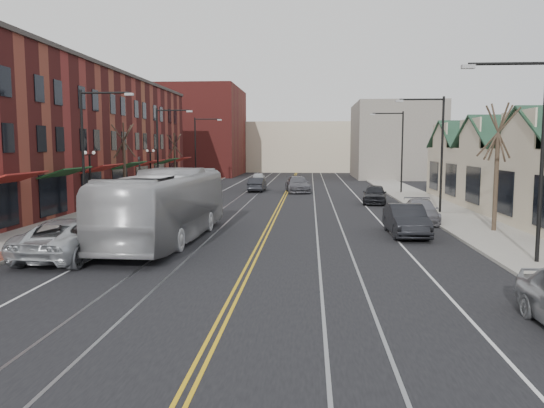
# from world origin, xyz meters

# --- Properties ---
(ground) EXTENTS (160.00, 160.00, 0.00)m
(ground) POSITION_xyz_m (0.00, 0.00, 0.00)
(ground) COLOR black
(ground) RESTS_ON ground
(sidewalk_left) EXTENTS (4.00, 120.00, 0.15)m
(sidewalk_left) POSITION_xyz_m (-12.00, 20.00, 0.07)
(sidewalk_left) COLOR gray
(sidewalk_left) RESTS_ON ground
(sidewalk_right) EXTENTS (4.00, 120.00, 0.15)m
(sidewalk_right) POSITION_xyz_m (12.00, 20.00, 0.07)
(sidewalk_right) COLOR gray
(sidewalk_right) RESTS_ON ground
(building_left) EXTENTS (10.00, 50.00, 11.00)m
(building_left) POSITION_xyz_m (-19.00, 27.00, 5.50)
(building_left) COLOR maroon
(building_left) RESTS_ON ground
(backdrop_left) EXTENTS (14.00, 18.00, 14.00)m
(backdrop_left) POSITION_xyz_m (-16.00, 70.00, 7.00)
(backdrop_left) COLOR maroon
(backdrop_left) RESTS_ON ground
(backdrop_mid) EXTENTS (22.00, 14.00, 9.00)m
(backdrop_mid) POSITION_xyz_m (0.00, 85.00, 4.50)
(backdrop_mid) COLOR beige
(backdrop_mid) RESTS_ON ground
(backdrop_right) EXTENTS (12.00, 16.00, 11.00)m
(backdrop_right) POSITION_xyz_m (15.00, 65.00, 5.50)
(backdrop_right) COLOR slate
(backdrop_right) RESTS_ON ground
(streetlight_l_1) EXTENTS (3.33, 0.25, 8.00)m
(streetlight_l_1) POSITION_xyz_m (-11.05, 16.00, 5.03)
(streetlight_l_1) COLOR black
(streetlight_l_1) RESTS_ON sidewalk_left
(streetlight_l_2) EXTENTS (3.33, 0.25, 8.00)m
(streetlight_l_2) POSITION_xyz_m (-11.05, 32.00, 5.03)
(streetlight_l_2) COLOR black
(streetlight_l_2) RESTS_ON sidewalk_left
(streetlight_l_3) EXTENTS (3.33, 0.25, 8.00)m
(streetlight_l_3) POSITION_xyz_m (-11.05, 48.00, 5.03)
(streetlight_l_3) COLOR black
(streetlight_l_3) RESTS_ON sidewalk_left
(streetlight_r_0) EXTENTS (3.33, 0.25, 8.00)m
(streetlight_r_0) POSITION_xyz_m (11.05, 6.00, 5.03)
(streetlight_r_0) COLOR black
(streetlight_r_0) RESTS_ON sidewalk_right
(streetlight_r_1) EXTENTS (3.33, 0.25, 8.00)m
(streetlight_r_1) POSITION_xyz_m (11.05, 22.00, 5.03)
(streetlight_r_1) COLOR black
(streetlight_r_1) RESTS_ON sidewalk_right
(streetlight_r_2) EXTENTS (3.33, 0.25, 8.00)m
(streetlight_r_2) POSITION_xyz_m (11.05, 38.00, 5.03)
(streetlight_r_2) COLOR black
(streetlight_r_2) RESTS_ON sidewalk_right
(lamppost_l_2) EXTENTS (0.84, 0.28, 4.27)m
(lamppost_l_2) POSITION_xyz_m (-12.80, 20.00, 2.20)
(lamppost_l_2) COLOR black
(lamppost_l_2) RESTS_ON sidewalk_left
(lamppost_l_3) EXTENTS (0.84, 0.28, 4.27)m
(lamppost_l_3) POSITION_xyz_m (-12.80, 34.00, 2.20)
(lamppost_l_3) COLOR black
(lamppost_l_3) RESTS_ON sidewalk_left
(tree_left_near) EXTENTS (1.78, 1.37, 6.48)m
(tree_left_near) POSITION_xyz_m (-12.50, 26.00, 3.51)
(tree_left_near) COLOR #382B21
(tree_left_near) RESTS_ON sidewalk_left
(tree_left_far) EXTENTS (1.66, 1.28, 6.02)m
(tree_left_far) POSITION_xyz_m (-12.50, 42.00, 3.28)
(tree_left_far) COLOR #382B21
(tree_left_far) RESTS_ON sidewalk_left
(tree_right_mid) EXTENTS (1.90, 1.46, 6.93)m
(tree_right_mid) POSITION_xyz_m (12.50, 14.00, 3.75)
(tree_right_mid) COLOR #382B21
(tree_right_mid) RESTS_ON sidewalk_right
(manhole_far) EXTENTS (0.60, 0.60, 0.02)m
(manhole_far) POSITION_xyz_m (-11.20, 8.00, 0.16)
(manhole_far) COLOR #592D19
(manhole_far) RESTS_ON sidewalk_left
(traffic_signal) EXTENTS (0.18, 0.15, 3.80)m
(traffic_signal) POSITION_xyz_m (-10.60, 24.00, 2.35)
(traffic_signal) COLOR black
(traffic_signal) RESTS_ON sidewalk_left
(transit_bus) EXTENTS (3.54, 13.00, 3.59)m
(transit_bus) POSITION_xyz_m (-4.75, 10.09, 1.79)
(transit_bus) COLOR #B4B4B6
(transit_bus) RESTS_ON ground
(parked_suv) EXTENTS (3.22, 6.34, 1.72)m
(parked_suv) POSITION_xyz_m (-7.73, 6.07, 0.86)
(parked_suv) COLOR #B1B5B9
(parked_suv) RESTS_ON ground
(parked_car_b) EXTENTS (1.85, 5.10, 1.67)m
(parked_car_b) POSITION_xyz_m (7.50, 12.73, 0.84)
(parked_car_b) COLOR black
(parked_car_b) RESTS_ON ground
(parked_car_c) EXTENTS (2.42, 5.05, 1.42)m
(parked_car_c) POSITION_xyz_m (9.30, 17.78, 0.71)
(parked_car_c) COLOR slate
(parked_car_c) RESTS_ON ground
(parked_car_d) EXTENTS (2.47, 4.85, 1.58)m
(parked_car_d) POSITION_xyz_m (7.73, 28.43, 0.79)
(parked_car_d) COLOR black
(parked_car_d) RESTS_ON ground
(distant_car_left) EXTENTS (1.65, 4.47, 1.46)m
(distant_car_left) POSITION_xyz_m (-3.13, 39.46, 0.73)
(distant_car_left) COLOR #222327
(distant_car_left) RESTS_ON ground
(distant_car_right) EXTENTS (2.96, 5.88, 1.64)m
(distant_car_right) POSITION_xyz_m (1.13, 38.76, 0.82)
(distant_car_right) COLOR #57575E
(distant_car_right) RESTS_ON ground
(distant_car_far) EXTENTS (1.91, 4.27, 1.43)m
(distant_car_far) POSITION_xyz_m (-4.15, 51.40, 0.71)
(distant_car_far) COLOR silver
(distant_car_far) RESTS_ON ground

